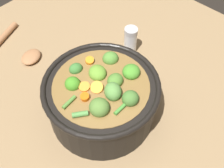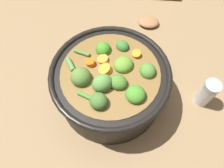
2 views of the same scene
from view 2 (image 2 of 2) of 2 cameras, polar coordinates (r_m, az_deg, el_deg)
name	(u,v)px [view 2 (image 2 of 2)]	position (r m, az deg, el deg)	size (l,w,h in m)	color
ground_plane	(111,96)	(0.56, -0.37, -3.07)	(1.10, 1.10, 0.00)	#8C704C
cooking_pot	(110,84)	(0.50, -0.41, 0.04)	(0.27, 0.27, 0.14)	black
wooden_spoon	(149,8)	(0.75, 9.71, 19.28)	(0.20, 0.20, 0.02)	#A26C45
salt_shaker	(207,93)	(0.56, 23.87, -2.21)	(0.04, 0.04, 0.08)	silver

